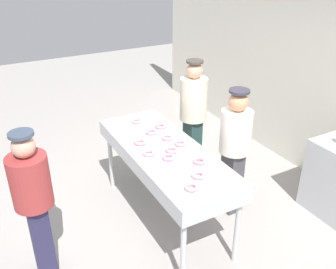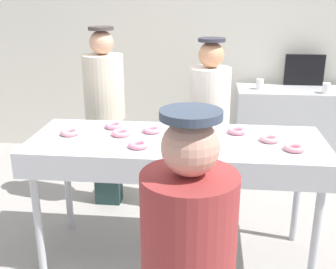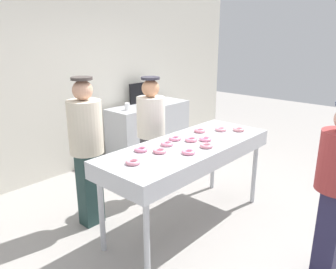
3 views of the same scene
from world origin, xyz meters
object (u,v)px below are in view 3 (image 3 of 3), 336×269
(strawberry_donut_1, at_px, (175,138))
(paper_cup_0, at_px, (162,101))
(strawberry_donut_0, at_px, (239,129))
(strawberry_donut_5, at_px, (160,151))
(fryer_conveyor, at_px, (188,152))
(strawberry_donut_4, at_px, (133,162))
(strawberry_donut_10, at_px, (188,152))
(paper_cup_1, at_px, (127,106))
(worker_assistant, at_px, (151,130))
(prep_counter, at_px, (149,130))
(strawberry_donut_3, at_px, (191,140))
(strawberry_donut_6, at_px, (141,149))
(strawberry_donut_11, at_px, (167,144))
(strawberry_donut_8, at_px, (206,146))
(strawberry_donut_7, at_px, (221,129))
(menu_display, at_px, (140,93))
(strawberry_donut_9, at_px, (200,131))
(strawberry_donut_2, at_px, (205,139))
(worker_baker, at_px, (87,143))

(strawberry_donut_1, distance_m, paper_cup_0, 2.17)
(strawberry_donut_0, height_order, strawberry_donut_5, same)
(fryer_conveyor, distance_m, strawberry_donut_4, 0.80)
(strawberry_donut_10, height_order, paper_cup_1, paper_cup_1)
(worker_assistant, xyz_separation_m, prep_counter, (1.09, 1.14, -0.46))
(strawberry_donut_3, xyz_separation_m, paper_cup_1, (0.70, 1.87, -0.01))
(strawberry_donut_0, relative_size, strawberry_donut_6, 1.00)
(strawberry_donut_11, bearing_deg, strawberry_donut_10, -98.03)
(strawberry_donut_8, bearing_deg, strawberry_donut_10, 175.77)
(strawberry_donut_7, relative_size, menu_display, 0.31)
(strawberry_donut_3, xyz_separation_m, menu_display, (1.23, 2.14, 0.12))
(prep_counter, bearing_deg, strawberry_donut_11, -130.00)
(strawberry_donut_3, height_order, worker_assistant, worker_assistant)
(strawberry_donut_7, bearing_deg, strawberry_donut_4, -179.76)
(strawberry_donut_6, bearing_deg, strawberry_donut_8, -38.24)
(strawberry_donut_0, distance_m, menu_display, 2.39)
(strawberry_donut_1, distance_m, strawberry_donut_4, 0.81)
(strawberry_donut_9, relative_size, strawberry_donut_10, 1.00)
(strawberry_donut_2, height_order, strawberry_donut_4, same)
(strawberry_donut_11, height_order, paper_cup_1, paper_cup_1)
(paper_cup_1, bearing_deg, strawberry_donut_5, -122.72)
(strawberry_donut_6, bearing_deg, strawberry_donut_4, -145.67)
(strawberry_donut_9, xyz_separation_m, paper_cup_0, (1.04, 1.60, -0.01))
(strawberry_donut_5, bearing_deg, paper_cup_1, 57.28)
(strawberry_donut_6, distance_m, worker_baker, 0.66)
(strawberry_donut_2, height_order, prep_counter, strawberry_donut_2)
(strawberry_donut_6, bearing_deg, prep_counter, 43.52)
(strawberry_donut_5, bearing_deg, strawberry_donut_7, -0.93)
(paper_cup_0, height_order, paper_cup_1, same)
(worker_assistant, relative_size, menu_display, 3.56)
(fryer_conveyor, bearing_deg, worker_baker, 131.49)
(strawberry_donut_4, xyz_separation_m, menu_display, (2.11, 2.16, 0.12))
(strawberry_donut_2, relative_size, strawberry_donut_9, 1.00)
(strawberry_donut_0, bearing_deg, strawberry_donut_2, 172.70)
(strawberry_donut_6, bearing_deg, strawberry_donut_2, -21.41)
(fryer_conveyor, relative_size, strawberry_donut_3, 15.26)
(strawberry_donut_1, distance_m, strawberry_donut_9, 0.44)
(strawberry_donut_0, distance_m, strawberry_donut_2, 0.59)
(strawberry_donut_3, bearing_deg, strawberry_donut_0, -14.42)
(strawberry_donut_3, relative_size, paper_cup_1, 1.21)
(strawberry_donut_3, relative_size, strawberry_donut_11, 1.00)
(strawberry_donut_7, bearing_deg, prep_counter, 71.06)
(paper_cup_0, bearing_deg, prep_counter, 134.33)
(paper_cup_1, bearing_deg, strawberry_donut_3, -110.44)
(strawberry_donut_0, bearing_deg, worker_assistant, 121.00)
(worker_baker, bearing_deg, strawberry_donut_6, 113.18)
(strawberry_donut_1, bearing_deg, strawberry_donut_10, -121.86)
(strawberry_donut_4, distance_m, strawberry_donut_6, 0.35)
(strawberry_donut_1, xyz_separation_m, strawberry_donut_9, (0.44, -0.02, 0.00))
(strawberry_donut_3, bearing_deg, strawberry_donut_2, -41.38)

